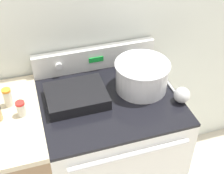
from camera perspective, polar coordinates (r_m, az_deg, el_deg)
The scene contains 8 objects.
kitchen_wall at distance 1.86m, azimuth -3.89°, elevation 12.20°, with size 8.00×0.05×2.50m.
stove_range at distance 2.06m, azimuth -0.40°, elevation -12.10°, with size 0.76×0.69×0.95m.
control_panel at distance 1.92m, azimuth -3.16°, elevation 5.34°, with size 0.76×0.07×0.15m.
mixing_bowl at distance 1.74m, azimuth 5.47°, elevation 2.28°, with size 0.31×0.31×0.17m.
casserole_dish at distance 1.69m, azimuth -6.55°, elevation -1.54°, with size 0.32×0.26×0.06m.
ladle at distance 1.72m, azimuth 12.48°, elevation -1.29°, with size 0.09×0.33×0.09m.
spice_jar_red_cap at distance 1.64m, azimuth -16.30°, elevation -3.81°, with size 0.05×0.05×0.08m.
spice_jar_orange_cap at distance 1.72m, azimuth -18.53°, elevation -1.80°, with size 0.05×0.05×0.11m.
Camera 1 is at (-0.38, -0.93, 2.07)m, focal length 50.00 mm.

